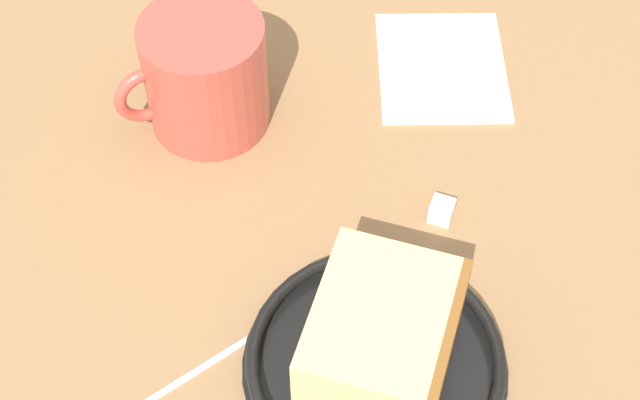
# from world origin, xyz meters

# --- Properties ---
(ground_plane) EXTENTS (1.45, 1.45, 0.02)m
(ground_plane) POSITION_xyz_m (0.00, 0.00, -0.01)
(ground_plane) COLOR #936D47
(small_plate) EXTENTS (0.17, 0.17, 0.02)m
(small_plate) POSITION_xyz_m (-0.07, 0.01, 0.01)
(small_plate) COLOR black
(small_plate) RESTS_ON ground_plane
(cake_slice) EXTENTS (0.13, 0.13, 0.06)m
(cake_slice) POSITION_xyz_m (-0.07, 0.01, 0.04)
(cake_slice) COLOR brown
(cake_slice) RESTS_ON small_plate
(tea_mug) EXTENTS (0.09, 0.12, 0.09)m
(tea_mug) POSITION_xyz_m (0.17, 0.05, 0.05)
(tea_mug) COLOR #BF4C3F
(tea_mug) RESTS_ON ground_plane
(folded_napkin) EXTENTS (0.15, 0.13, 0.01)m
(folded_napkin) POSITION_xyz_m (0.16, -0.14, 0.00)
(folded_napkin) COLOR white
(folded_napkin) RESTS_ON ground_plane
(sugar_cube) EXTENTS (0.02, 0.02, 0.02)m
(sugar_cube) POSITION_xyz_m (0.02, -0.08, 0.01)
(sugar_cube) COLOR white
(sugar_cube) RESTS_ON ground_plane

